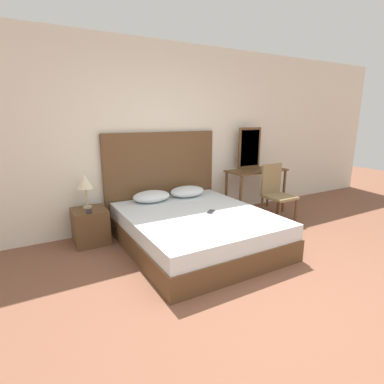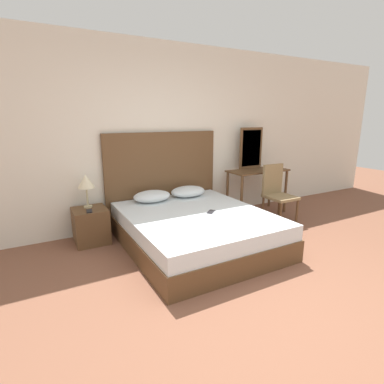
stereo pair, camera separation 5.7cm
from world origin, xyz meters
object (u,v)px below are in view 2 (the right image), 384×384
at_px(bed, 196,229).
at_px(phone_on_nightstand, 89,211).
at_px(chair, 277,191).
at_px(nightstand, 91,226).
at_px(vanity_desk, 258,178).
at_px(table_lamp, 86,182).
at_px(phone_on_bed, 211,212).

height_order(bed, phone_on_nightstand, phone_on_nightstand).
relative_size(bed, chair, 2.20).
height_order(bed, nightstand, nightstand).
xyz_separation_m(phone_on_nightstand, vanity_desk, (2.79, 0.03, 0.16)).
distance_m(bed, phone_on_nightstand, 1.38).
distance_m(table_lamp, vanity_desk, 2.78).
distance_m(bed, vanity_desk, 1.79).
bearing_deg(phone_on_bed, bed, 157.95).
xyz_separation_m(bed, table_lamp, (-1.17, 0.86, 0.59)).
distance_m(phone_on_bed, vanity_desk, 1.63).
distance_m(nightstand, table_lamp, 0.58).
bearing_deg(table_lamp, phone_on_bed, -34.68).
bearing_deg(vanity_desk, table_lamp, 176.52).
distance_m(vanity_desk, chair, 0.50).
relative_size(phone_on_bed, chair, 0.17).
xyz_separation_m(vanity_desk, chair, (-0.01, -0.48, -0.12)).
xyz_separation_m(bed, nightstand, (-1.17, 0.77, 0.01)).
bearing_deg(table_lamp, nightstand, -89.98).
bearing_deg(nightstand, chair, -11.53).
bearing_deg(phone_on_bed, table_lamp, 145.32).
xyz_separation_m(bed, phone_on_nightstand, (-1.19, 0.66, 0.25)).
bearing_deg(phone_on_bed, nightstand, 147.91).
relative_size(phone_on_nightstand, vanity_desk, 0.15).
distance_m(phone_on_nightstand, chair, 2.82).
height_order(nightstand, table_lamp, table_lamp).
height_order(nightstand, vanity_desk, vanity_desk).
relative_size(phone_on_nightstand, chair, 0.17).
height_order(bed, chair, chair).
bearing_deg(phone_on_nightstand, bed, -29.18).
bearing_deg(chair, table_lamp, 166.74).
distance_m(phone_on_bed, chair, 1.44).
bearing_deg(vanity_desk, phone_on_nightstand, -179.42).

